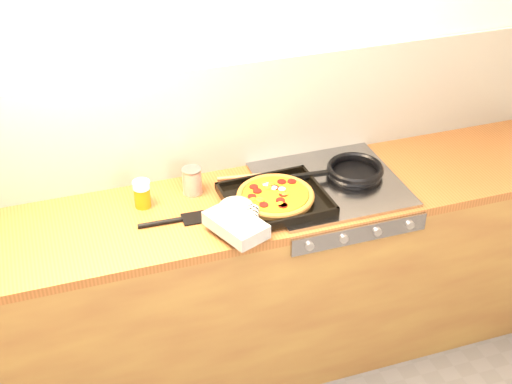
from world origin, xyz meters
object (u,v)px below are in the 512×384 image
object	(u,v)px
pizza_on_tray	(264,203)
tomato_can	(192,181)
frying_pan	(354,171)
juice_glass	(142,194)

from	to	relation	value
pizza_on_tray	tomato_can	size ratio (longest dim) A/B	4.60
frying_pan	tomato_can	xyz separation A→B (m)	(-0.71, 0.11, 0.02)
tomato_can	juice_glass	size ratio (longest dim) A/B	1.00
juice_glass	tomato_can	bearing A→B (deg)	8.40
frying_pan	juice_glass	xyz separation A→B (m)	(-0.93, 0.08, 0.02)
tomato_can	frying_pan	bearing A→B (deg)	-9.02
tomato_can	juice_glass	distance (m)	0.22
pizza_on_tray	tomato_can	bearing A→B (deg)	135.51
frying_pan	pizza_on_tray	bearing A→B (deg)	-164.81
frying_pan	tomato_can	distance (m)	0.72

